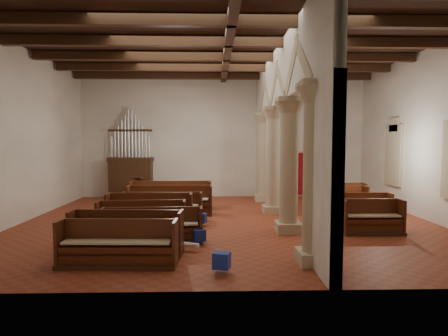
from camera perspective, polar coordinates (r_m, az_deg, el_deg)
floor at (r=13.02m, az=0.53°, el=-8.20°), size 14.00×14.00×0.00m
ceiling at (r=13.13m, az=0.55°, el=18.33°), size 14.00×14.00×0.00m
wall_back at (r=18.72m, az=-0.12°, el=4.76°), size 14.00×0.02×6.00m
wall_front at (r=6.74m, az=2.39°, el=6.12°), size 14.00×0.02×6.00m
wall_left at (r=14.30m, az=-28.84°, el=4.51°), size 0.02×12.00×6.00m
wall_right at (r=14.74m, az=28.96°, el=4.47°), size 0.02×12.00×6.00m
ceiling_beams at (r=13.09m, az=0.55°, el=17.56°), size 13.80×11.80×0.30m
arcade at (r=12.94m, az=8.60°, el=7.56°), size 0.90×11.90×6.00m
window_right_b at (r=16.95m, az=24.53°, el=1.78°), size 0.03×1.00×2.20m
window_back at (r=19.48m, az=14.76°, el=2.25°), size 1.00×0.03×2.20m
pipe_organ at (r=18.71m, az=-14.00°, el=-0.35°), size 2.10×0.85×4.40m
lectern at (r=17.69m, az=-12.75°, el=-3.45°), size 0.59×0.63×1.18m
dossal_curtain at (r=19.12m, az=10.43°, el=-0.82°), size 1.80×0.07×2.17m
processional_banner at (r=18.51m, az=15.99°, el=-2.31°), size 0.46×0.59×2.15m
hymnal_box_a at (r=8.07m, az=-0.37°, el=-13.89°), size 0.40×0.36×0.34m
hymnal_box_b at (r=10.19m, az=-3.78°, el=-10.19°), size 0.37×0.34×0.30m
hymnal_box_c at (r=12.38m, az=-3.48°, el=-7.62°), size 0.38×0.34×0.32m
tube_heater_a at (r=9.50m, az=-9.34°, el=-11.88°), size 1.03×0.54×0.11m
tube_heater_b at (r=9.80m, az=-6.82°, el=-11.35°), size 1.04×0.51×0.11m
nave_pew_0 at (r=8.81m, az=-15.85°, el=-12.03°), size 2.64×0.77×1.02m
nave_pew_1 at (r=9.60m, az=-14.63°, el=-10.57°), size 2.78×0.89×1.08m
nave_pew_2 at (r=10.53m, az=-10.90°, el=-9.45°), size 2.78×0.76×0.96m
nave_pew_3 at (r=11.62m, az=-12.43°, el=-8.13°), size 2.65×0.77×0.99m
nave_pew_4 at (r=12.40m, az=-11.23°, el=-7.17°), size 2.74×0.74×1.09m
nave_pew_5 at (r=13.42m, az=-9.43°, el=-6.47°), size 2.84×0.75×0.98m
nave_pew_6 at (r=14.32m, az=-8.25°, el=-5.64°), size 3.18×0.74×1.10m
nave_pew_7 at (r=15.46m, az=-8.12°, el=-4.86°), size 3.31×0.83×1.15m
aisle_pew_0 at (r=12.15m, az=21.60°, el=-7.68°), size 1.80×0.69×1.03m
aisle_pew_1 at (r=12.80m, az=21.21°, el=-7.22°), size 1.95×0.70×0.95m
aisle_pew_2 at (r=14.05m, az=20.38°, el=-6.19°), size 1.95×0.71×0.97m
aisle_pew_3 at (r=14.85m, az=17.50°, el=-5.40°), size 1.86×0.76×1.10m
aisle_pew_4 at (r=15.66m, az=17.08°, el=-4.91°), size 2.13×0.82×1.10m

